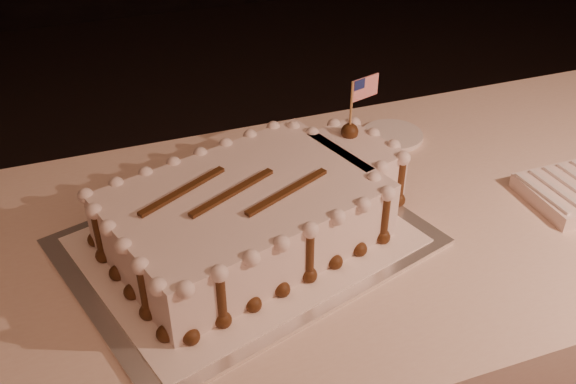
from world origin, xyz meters
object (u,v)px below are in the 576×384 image
object	(u,v)px
banquet_table	(347,350)
side_plate	(392,135)
sheet_cake	(259,209)
cake_board	(246,242)

from	to	relation	value
banquet_table	side_plate	xyz separation A→B (m)	(0.20, 0.24, 0.38)
banquet_table	sheet_cake	world-z (taller)	sheet_cake
banquet_table	sheet_cake	size ratio (longest dim) A/B	4.10
sheet_cake	cake_board	bearing A→B (deg)	-162.76
banquet_table	side_plate	size ratio (longest dim) A/B	17.45
sheet_cake	side_plate	bearing A→B (deg)	31.58
cake_board	sheet_cake	distance (m)	0.07
banquet_table	side_plate	world-z (taller)	side_plate
sheet_cake	side_plate	world-z (taller)	sheet_cake
banquet_table	sheet_cake	xyz separation A→B (m)	(-0.19, 0.00, 0.44)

